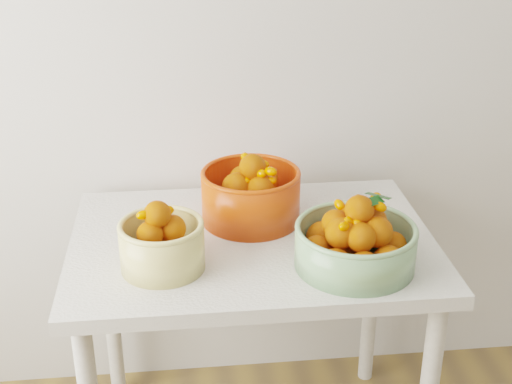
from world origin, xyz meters
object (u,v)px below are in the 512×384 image
Objects in this scene: bowl_green at (355,242)px; bowl_orange at (251,194)px; table at (252,268)px; bowl_cream at (162,243)px.

bowl_orange is at bearing 129.27° from bowl_green.
bowl_cream is (-0.24, -0.13, 0.17)m from table.
bowl_cream is 0.35m from bowl_orange.
table is 0.34m from bowl_green.
table is 0.21m from bowl_orange.
bowl_cream is at bearing -135.50° from bowl_orange.
table is at bearing 28.76° from bowl_cream.
bowl_green is (0.24, -0.18, 0.17)m from table.
bowl_orange is (0.25, 0.25, 0.01)m from bowl_cream.
table is 3.28× the size of bowl_orange.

